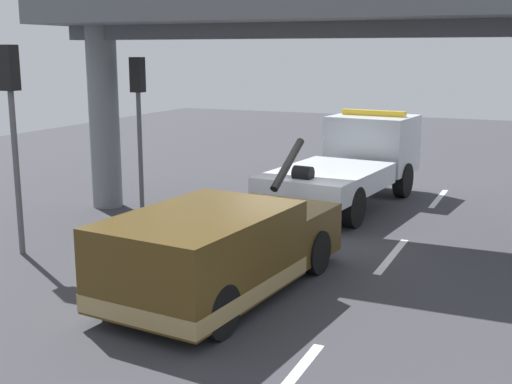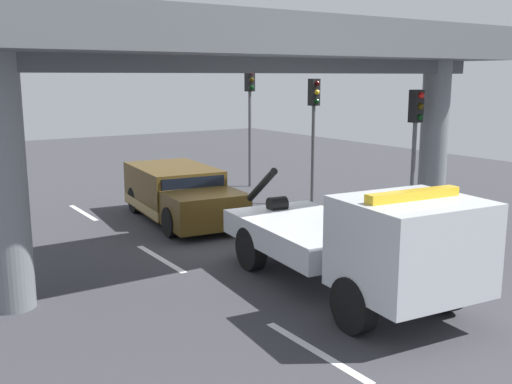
{
  "view_description": "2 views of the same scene",
  "coord_description": "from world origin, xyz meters",
  "px_view_note": "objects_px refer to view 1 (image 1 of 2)",
  "views": [
    {
      "loc": [
        -13.29,
        -5.06,
        4.19
      ],
      "look_at": [
        -1.24,
        0.31,
        1.38
      ],
      "focal_mm": 46.84,
      "sensor_mm": 36.0,
      "label": 1
    },
    {
      "loc": [
        13.02,
        -8.04,
        4.39
      ],
      "look_at": [
        -0.05,
        0.6,
        1.35
      ],
      "focal_mm": 42.06,
      "sensor_mm": 36.0,
      "label": 2
    }
  ],
  "objects_px": {
    "towed_van_green": "(220,252)",
    "traffic_light_mid": "(139,99)",
    "tow_truck_white": "(355,159)",
    "traffic_light_far": "(12,104)"
  },
  "relations": [
    {
      "from": "towed_van_green",
      "to": "traffic_light_far",
      "type": "height_order",
      "value": "traffic_light_far"
    },
    {
      "from": "towed_van_green",
      "to": "traffic_light_far",
      "type": "bearing_deg",
      "value": 84.58
    },
    {
      "from": "towed_van_green",
      "to": "traffic_light_mid",
      "type": "distance_m",
      "value": 7.3
    },
    {
      "from": "tow_truck_white",
      "to": "towed_van_green",
      "type": "height_order",
      "value": "tow_truck_white"
    },
    {
      "from": "towed_van_green",
      "to": "traffic_light_far",
      "type": "relative_size",
      "value": 1.25
    },
    {
      "from": "tow_truck_white",
      "to": "traffic_light_far",
      "type": "relative_size",
      "value": 1.71
    },
    {
      "from": "traffic_light_far",
      "to": "traffic_light_mid",
      "type": "distance_m",
      "value": 4.5
    },
    {
      "from": "traffic_light_mid",
      "to": "towed_van_green",
      "type": "bearing_deg",
      "value": -135.42
    },
    {
      "from": "tow_truck_white",
      "to": "traffic_light_mid",
      "type": "relative_size",
      "value": 1.83
    },
    {
      "from": "towed_van_green",
      "to": "traffic_light_mid",
      "type": "relative_size",
      "value": 1.34
    }
  ]
}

